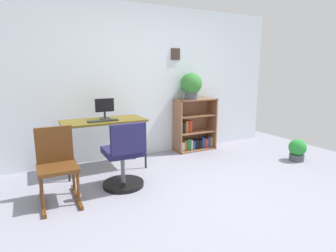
% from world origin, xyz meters
% --- Properties ---
extents(ground_plane, '(6.24, 6.24, 0.00)m').
position_xyz_m(ground_plane, '(0.00, 0.00, 0.00)').
color(ground_plane, gray).
extents(wall_back, '(5.20, 0.12, 2.50)m').
position_xyz_m(wall_back, '(0.00, 2.15, 1.25)').
color(wall_back, silver).
rests_on(wall_back, ground_plane).
extents(desk, '(1.18, 0.55, 0.75)m').
position_xyz_m(desk, '(-0.81, 1.68, 0.69)').
color(desk, brown).
rests_on(desk, ground_plane).
extents(monitor, '(0.27, 0.16, 0.30)m').
position_xyz_m(monitor, '(-0.77, 1.75, 0.91)').
color(monitor, '#262628').
rests_on(monitor, desk).
extents(keyboard, '(0.42, 0.11, 0.02)m').
position_xyz_m(keyboard, '(-0.85, 1.56, 0.76)').
color(keyboard, black).
rests_on(keyboard, desk).
extents(office_chair, '(0.52, 0.55, 0.86)m').
position_xyz_m(office_chair, '(-0.77, 0.91, 0.37)').
color(office_chair, black).
rests_on(office_chair, ground_plane).
extents(rocking_chair, '(0.42, 0.64, 0.83)m').
position_xyz_m(rocking_chair, '(-1.54, 0.95, 0.43)').
color(rocking_chair, '#552F13').
rests_on(rocking_chair, ground_plane).
extents(bookshelf_low, '(0.76, 0.30, 0.95)m').
position_xyz_m(bookshelf_low, '(0.91, 1.95, 0.41)').
color(bookshelf_low, brown).
rests_on(bookshelf_low, ground_plane).
extents(potted_plant_on_shelf, '(0.38, 0.38, 0.46)m').
position_xyz_m(potted_plant_on_shelf, '(0.81, 1.90, 1.20)').
color(potted_plant_on_shelf, '#474C51').
rests_on(potted_plant_on_shelf, bookshelf_low).
extents(potted_plant_floor, '(0.27, 0.27, 0.36)m').
position_xyz_m(potted_plant_floor, '(2.07, 0.63, 0.18)').
color(potted_plant_floor, '#474C51').
rests_on(potted_plant_floor, ground_plane).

